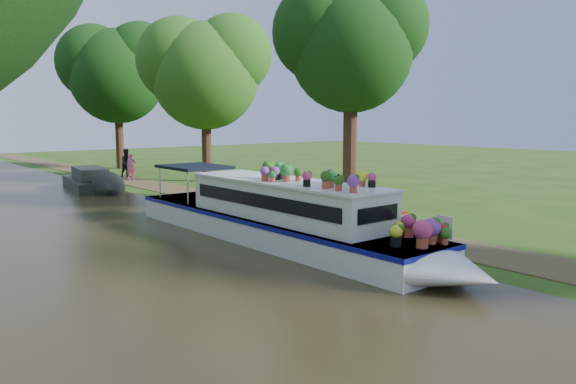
{
  "coord_description": "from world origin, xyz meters",
  "views": [
    {
      "loc": [
        -12.35,
        -12.65,
        3.68
      ],
      "look_at": [
        -1.04,
        1.02,
        1.3
      ],
      "focal_mm": 35.0,
      "sensor_mm": 36.0,
      "label": 1
    }
  ],
  "objects_px": {
    "second_boat": "(90,181)",
    "pedestrian_pink": "(131,167)",
    "plant_boat": "(286,216)",
    "pedestrian_dark": "(127,163)",
    "sandwich_board": "(398,227)"
  },
  "relations": [
    {
      "from": "second_boat",
      "to": "pedestrian_pink",
      "type": "relative_size",
      "value": 3.99
    },
    {
      "from": "plant_boat",
      "to": "pedestrian_dark",
      "type": "bearing_deg",
      "value": 78.61
    },
    {
      "from": "pedestrian_pink",
      "to": "pedestrian_dark",
      "type": "xyz_separation_m",
      "value": [
        0.48,
        1.66,
        0.1
      ]
    },
    {
      "from": "sandwich_board",
      "to": "pedestrian_dark",
      "type": "height_order",
      "value": "pedestrian_dark"
    },
    {
      "from": "sandwich_board",
      "to": "second_boat",
      "type": "bearing_deg",
      "value": 88.15
    },
    {
      "from": "sandwich_board",
      "to": "plant_boat",
      "type": "bearing_deg",
      "value": 137.2
    },
    {
      "from": "plant_boat",
      "to": "pedestrian_pink",
      "type": "bearing_deg",
      "value": 79.05
    },
    {
      "from": "sandwich_board",
      "to": "pedestrian_dark",
      "type": "xyz_separation_m",
      "value": [
        1.27,
        22.06,
        0.46
      ]
    },
    {
      "from": "plant_boat",
      "to": "sandwich_board",
      "type": "bearing_deg",
      "value": -32.15
    },
    {
      "from": "pedestrian_pink",
      "to": "pedestrian_dark",
      "type": "relative_size",
      "value": 0.89
    },
    {
      "from": "second_boat",
      "to": "pedestrian_pink",
      "type": "distance_m",
      "value": 4.53
    },
    {
      "from": "plant_boat",
      "to": "second_boat",
      "type": "distance_m",
      "value": 15.77
    },
    {
      "from": "pedestrian_dark",
      "to": "plant_boat",
      "type": "bearing_deg",
      "value": -107.14
    },
    {
      "from": "sandwich_board",
      "to": "pedestrian_dark",
      "type": "distance_m",
      "value": 22.1
    },
    {
      "from": "pedestrian_dark",
      "to": "second_boat",
      "type": "bearing_deg",
      "value": -137.15
    }
  ]
}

